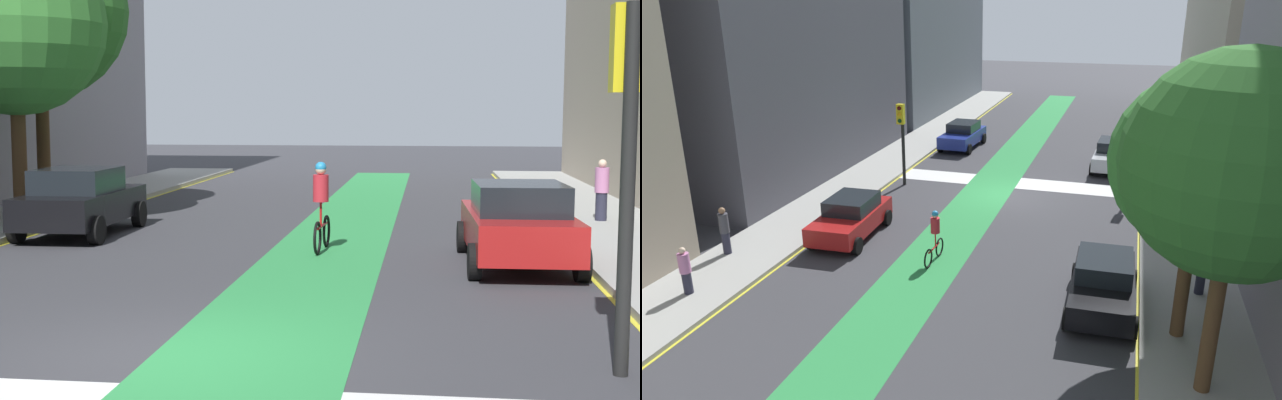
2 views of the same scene
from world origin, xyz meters
The scene contains 9 objects.
ground_plane centered at (0.00, 0.00, 0.00)m, with size 120.00×120.00×0.00m, color #38383D.
bike_lane_paint centered at (1.08, 0.00, 0.00)m, with size 2.40×60.00×0.01m, color #2D8C47.
traffic_signal_near_right centered at (5.26, -0.02, 2.85)m, with size 0.35×0.52×4.05m.
car_black_left_far centered at (-4.90, 9.41, 0.80)m, with size 2.08×4.23×1.57m.
car_red_right_far centered at (4.79, 6.54, 0.80)m, with size 2.13×4.25×1.57m.
cyclist_in_lane centered at (0.96, 7.77, 0.97)m, with size 0.32×1.73×1.86m.
pedestrian_sidewalk_right_a centered at (7.42, 12.42, 0.92)m, with size 0.34×0.34×1.53m.
street_tree_near centered at (-6.96, 10.62, 4.97)m, with size 4.47×4.47×7.07m.
street_tree_far centered at (-7.40, 12.94, 5.56)m, with size 4.80×4.80×7.83m.
Camera 1 is at (3.13, -9.78, 2.92)m, focal length 48.70 mm.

